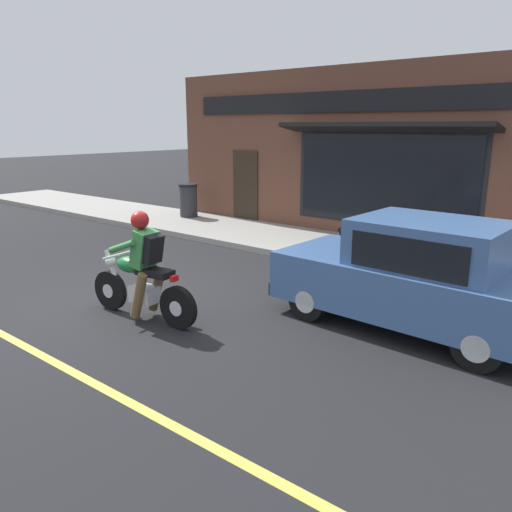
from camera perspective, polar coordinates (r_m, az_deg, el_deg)
ground_plane at (r=8.34m, az=-14.81°, el=-5.34°), size 80.00×80.00×0.00m
sidewalk_curb at (r=13.84m, az=-4.99°, el=3.29°), size 2.60×22.00×0.14m
storefront_building at (r=12.99m, az=9.73°, el=11.47°), size 1.25×10.54×4.20m
motorcycle_with_rider at (r=7.45m, az=-12.86°, el=-2.12°), size 0.60×2.02×1.62m
car_hatchback at (r=7.25m, az=17.63°, el=-2.18°), size 1.79×3.84×1.57m
traffic_cone at (r=10.79m, az=13.87°, el=1.64°), size 0.36×0.36×0.60m
trash_bin at (r=15.11m, az=-7.73°, el=6.35°), size 0.56×0.56×0.98m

